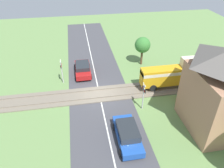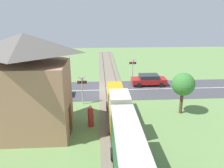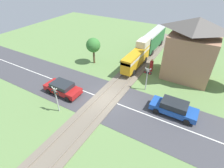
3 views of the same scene
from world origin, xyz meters
TOP-DOWN VIEW (x-y plane):
  - ground_plane at (0.00, 0.00)m, footprint 60.00×60.00m
  - road_surface at (0.00, 0.00)m, footprint 48.00×6.40m
  - track_bed at (0.00, 0.00)m, footprint 2.80×48.00m
  - train at (0.00, 11.81)m, footprint 1.58×14.21m
  - car_near_crossing at (-4.69, -1.44)m, footprint 4.20×1.94m
  - car_far_side at (6.73, 1.44)m, footprint 4.35×1.87m
  - crossing_signal_west_approach at (-3.03, -3.81)m, footprint 0.90×0.18m
  - crossing_signal_east_approach at (3.03, 3.81)m, footprint 0.90×0.18m
  - station_building at (6.32, 8.90)m, footprint 5.82×4.37m
  - pedestrian_by_station at (2.11, 8.18)m, footprint 0.44×0.44m
  - tree_roadside_hedge at (-5.88, 6.32)m, footprint 1.99×1.99m

SIDE VIEW (x-z plane):
  - ground_plane at x=0.00m, z-range 0.00..0.00m
  - road_surface at x=0.00m, z-range 0.00..0.02m
  - track_bed at x=0.00m, z-range -0.05..0.19m
  - car_near_crossing at x=-4.69m, z-range 0.05..1.41m
  - car_far_side at x=6.73m, z-range 0.04..1.46m
  - pedestrian_by_station at x=2.11m, z-range -0.08..1.71m
  - train at x=0.00m, z-range 0.27..3.45m
  - crossing_signal_west_approach at x=-3.03m, z-range 0.42..3.31m
  - crossing_signal_east_approach at x=3.03m, z-range 0.42..3.31m
  - tree_roadside_hedge at x=-5.88m, z-range 0.84..4.57m
  - station_building at x=6.32m, z-range -0.10..7.32m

